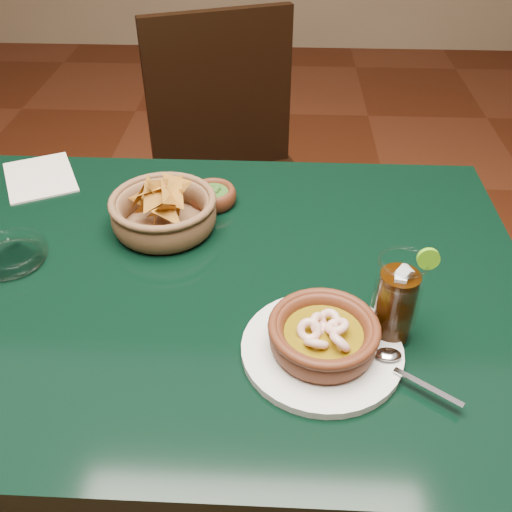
{
  "coord_description": "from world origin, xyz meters",
  "views": [
    {
      "loc": [
        0.17,
        -0.73,
        1.37
      ],
      "look_at": [
        0.14,
        -0.02,
        0.81
      ],
      "focal_mm": 40.0,
      "sensor_mm": 36.0,
      "label": 1
    }
  ],
  "objects_px": {
    "dining_table": "(179,316)",
    "cola_drink": "(396,301)",
    "dining_chair": "(235,177)",
    "shrimp_plate": "(323,339)",
    "chip_basket": "(164,211)"
  },
  "relations": [
    {
      "from": "shrimp_plate",
      "to": "dining_table",
      "type": "bearing_deg",
      "value": 145.66
    },
    {
      "from": "dining_chair",
      "to": "chip_basket",
      "type": "relative_size",
      "value": 4.21
    },
    {
      "from": "chip_basket",
      "to": "cola_drink",
      "type": "xyz_separation_m",
      "value": [
        0.38,
        -0.26,
        0.03
      ]
    },
    {
      "from": "dining_chair",
      "to": "cola_drink",
      "type": "xyz_separation_m",
      "value": [
        0.3,
        -0.83,
        0.29
      ]
    },
    {
      "from": "dining_chair",
      "to": "shrimp_plate",
      "type": "xyz_separation_m",
      "value": [
        0.2,
        -0.87,
        0.25
      ]
    },
    {
      "from": "shrimp_plate",
      "to": "chip_basket",
      "type": "relative_size",
      "value": 1.3
    },
    {
      "from": "cola_drink",
      "to": "dining_table",
      "type": "bearing_deg",
      "value": 159.97
    },
    {
      "from": "shrimp_plate",
      "to": "dining_chair",
      "type": "bearing_deg",
      "value": 102.83
    },
    {
      "from": "dining_table",
      "to": "chip_basket",
      "type": "height_order",
      "value": "chip_basket"
    },
    {
      "from": "dining_table",
      "to": "cola_drink",
      "type": "bearing_deg",
      "value": -20.03
    },
    {
      "from": "dining_chair",
      "to": "cola_drink",
      "type": "relative_size",
      "value": 5.92
    },
    {
      "from": "dining_chair",
      "to": "shrimp_plate",
      "type": "height_order",
      "value": "dining_chair"
    },
    {
      "from": "dining_table",
      "to": "chip_basket",
      "type": "bearing_deg",
      "value": 105.42
    },
    {
      "from": "dining_table",
      "to": "cola_drink",
      "type": "height_order",
      "value": "cola_drink"
    },
    {
      "from": "cola_drink",
      "to": "dining_chair",
      "type": "bearing_deg",
      "value": 109.84
    }
  ]
}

